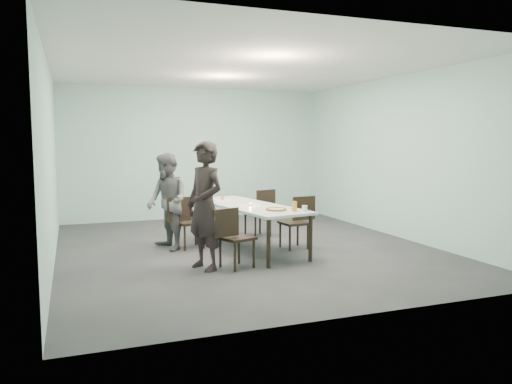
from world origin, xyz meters
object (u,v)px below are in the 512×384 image
object	(u,v)px
chair_near_left	(232,234)
side_plate	(269,207)
chair_far_left	(186,219)
diner_far	(167,202)
amber_tumbler	(223,198)
chair_near_right	(298,218)
diner_near	(205,206)
pizza	(276,210)
tealight	(250,205)
beer_glass	(294,206)
water_tumbler	(305,208)
chair_far_right	(261,209)
table	(248,208)

from	to	relation	value
chair_near_left	side_plate	size ratio (longest dim) A/B	4.83
chair_far_left	diner_far	size ratio (longest dim) A/B	0.54
diner_far	amber_tumbler	distance (m)	1.06
diner_far	amber_tumbler	size ratio (longest dim) A/B	20.11
chair_near_right	diner_near	xyz separation A→B (m)	(-1.82, -0.81, 0.40)
pizza	amber_tumbler	bearing A→B (deg)	104.53
side_plate	amber_tumbler	bearing A→B (deg)	111.23
tealight	amber_tumbler	xyz separation A→B (m)	(-0.21, 0.87, 0.02)
pizza	beer_glass	bearing A→B (deg)	-31.83
diner_far	water_tumbler	xyz separation A→B (m)	(1.80, -1.47, -0.01)
chair_near_right	beer_glass	bearing A→B (deg)	56.42
chair_far_right	water_tumbler	world-z (taller)	chair_far_right
diner_far	pizza	bearing A→B (deg)	34.29
pizza	side_plate	distance (m)	0.40
chair_near_left	pizza	bearing A→B (deg)	-0.10
diner_far	pizza	distance (m)	1.90
chair_far_left	beer_glass	distance (m)	1.97
side_plate	water_tumbler	world-z (taller)	water_tumbler
table	water_tumbler	world-z (taller)	water_tumbler
side_plate	beer_glass	bearing A→B (deg)	-70.63
pizza	amber_tumbler	size ratio (longest dim) A/B	4.25
chair_far_left	chair_near_right	world-z (taller)	same
chair_near_right	amber_tumbler	distance (m)	1.41
chair_near_right	diner_far	bearing A→B (deg)	-21.29
chair_near_left	diner_near	bearing A→B (deg)	143.02
diner_far	chair_far_right	bearing A→B (deg)	93.44
pizza	chair_near_right	bearing A→B (deg)	43.54
beer_glass	tealight	xyz separation A→B (m)	(-0.41, 0.80, -0.05)
diner_near	chair_near_right	bearing A→B (deg)	90.22
diner_far	diner_near	bearing A→B (deg)	-3.57
table	chair_near_left	bearing A→B (deg)	-119.65
chair_near_left	chair_far_left	world-z (taller)	same
table	chair_near_right	distance (m)	0.87
chair_far_left	diner_near	world-z (taller)	diner_near
pizza	amber_tumbler	world-z (taller)	amber_tumbler
diner_near	side_plate	bearing A→B (deg)	91.72
water_tumbler	diner_near	bearing A→B (deg)	178.82
chair_near_left	amber_tumbler	bearing A→B (deg)	57.58
chair_far_left	beer_glass	world-z (taller)	beer_glass
beer_glass	chair_far_right	bearing A→B (deg)	83.20
chair_near_right	diner_far	size ratio (longest dim) A/B	0.54
chair_near_left	chair_far_right	size ratio (longest dim) A/B	1.00
chair_near_left	tealight	bearing A→B (deg)	36.97
pizza	tealight	distance (m)	0.68
side_plate	amber_tumbler	distance (m)	1.21
chair_near_left	chair_far_left	bearing A→B (deg)	82.14
diner_near	diner_far	distance (m)	1.47
chair_near_right	pizza	distance (m)	0.96
water_tumbler	amber_tumbler	xyz separation A→B (m)	(-0.77, 1.73, -0.01)
side_plate	beer_glass	size ratio (longest dim) A/B	1.20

